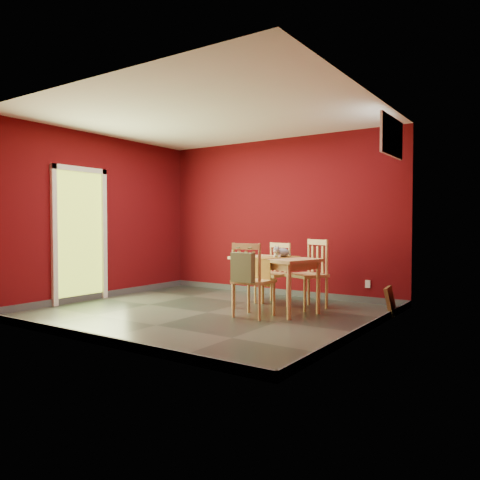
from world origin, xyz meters
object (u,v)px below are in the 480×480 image
Objects in this scene: cat at (282,251)px; dining_table at (275,264)px; chair_far_left at (274,272)px; tote_bag at (243,267)px; picture_frame at (390,302)px; chair_near at (252,279)px; chair_far_right at (309,273)px.

dining_table is at bearing -111.26° from cat.
cat is at bearing 56.59° from dining_table.
tote_bag is at bearing -76.79° from chair_far_left.
tote_bag is at bearing -83.68° from cat.
chair_far_left is at bearing 178.73° from picture_frame.
chair_near is 2.43× the size of picture_frame.
chair_far_right reaches higher than picture_frame.
dining_table is 3.04× the size of tote_bag.
chair_far_right is at bearing 76.38° from tote_bag.
chair_far_left is at bearing 120.24° from dining_table.
chair_near is at bearing -106.71° from chair_far_right.
cat is at bearing -117.79° from chair_far_right.
dining_table is at bearing -159.44° from picture_frame.
picture_frame is (1.46, 0.55, -0.47)m from dining_table.
chair_far_right is at bearing -5.83° from chair_far_left.
chair_far_left is (-0.34, 0.59, -0.18)m from dining_table.
picture_frame is at bearing 1.19° from chair_far_right.
tote_bag is 2.05m from picture_frame.
dining_table is at bearing -59.76° from chair_far_left.
tote_bag is at bearing -103.62° from chair_far_right.
chair_far_right is 2.79× the size of cat.
chair_far_right is 1.34m from tote_bag.
dining_table is 0.56m from chair_near.
cat is at bearing 81.57° from chair_near.
cat is 1.61m from picture_frame.
tote_bag is at bearing -88.51° from chair_near.
dining_table is at bearing 88.19° from tote_bag.
chair_near is at bearing 91.49° from tote_bag.
cat reaches higher than picture_frame.
chair_near reaches higher than dining_table.
picture_frame is (1.17, 0.02, -0.32)m from chair_far_right.
chair_far_right is (0.29, 0.52, -0.15)m from dining_table.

